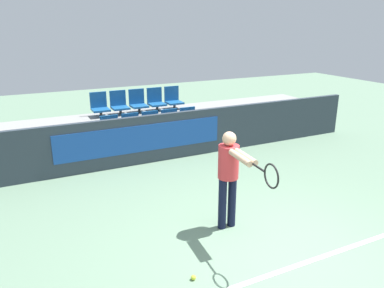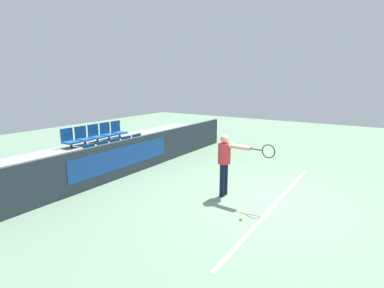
% 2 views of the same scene
% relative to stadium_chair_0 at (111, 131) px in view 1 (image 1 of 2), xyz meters
% --- Properties ---
extents(ground_plane, '(30.00, 30.00, 0.00)m').
position_rel_stadium_chair_0_xyz_m(ground_plane, '(1.05, -4.99, -0.67)').
color(ground_plane, slate).
extents(court_baseline, '(6.39, 0.08, 0.01)m').
position_rel_stadium_chair_0_xyz_m(court_baseline, '(1.05, -5.37, -0.66)').
color(court_baseline, white).
rests_on(court_baseline, ground).
extents(barrier_wall, '(11.00, 0.14, 1.13)m').
position_rel_stadium_chair_0_xyz_m(barrier_wall, '(1.03, -0.75, -0.10)').
color(barrier_wall, '#2D3842').
rests_on(barrier_wall, ground).
extents(bleacher_tier_front, '(10.60, 1.06, 0.40)m').
position_rel_stadium_chair_0_xyz_m(bleacher_tier_front, '(1.05, -0.14, -0.47)').
color(bleacher_tier_front, gray).
rests_on(bleacher_tier_front, ground).
extents(bleacher_tier_middle, '(10.60, 1.06, 0.80)m').
position_rel_stadium_chair_0_xyz_m(bleacher_tier_middle, '(1.05, 0.93, -0.27)').
color(bleacher_tier_middle, gray).
rests_on(bleacher_tier_middle, ground).
extents(stadium_chair_0, '(0.43, 0.44, 0.62)m').
position_rel_stadium_chair_0_xyz_m(stadium_chair_0, '(0.00, 0.00, 0.00)').
color(stadium_chair_0, '#333333').
rests_on(stadium_chair_0, bleacher_tier_front).
extents(stadium_chair_1, '(0.43, 0.44, 0.62)m').
position_rel_stadium_chair_0_xyz_m(stadium_chair_1, '(0.52, 0.00, 0.00)').
color(stadium_chair_1, '#333333').
rests_on(stadium_chair_1, bleacher_tier_front).
extents(stadium_chair_2, '(0.43, 0.44, 0.62)m').
position_rel_stadium_chair_0_xyz_m(stadium_chair_2, '(1.05, 0.00, 0.00)').
color(stadium_chair_2, '#333333').
rests_on(stadium_chair_2, bleacher_tier_front).
extents(stadium_chair_3, '(0.43, 0.44, 0.62)m').
position_rel_stadium_chair_0_xyz_m(stadium_chair_3, '(1.57, 0.00, 0.00)').
color(stadium_chair_3, '#333333').
rests_on(stadium_chair_3, bleacher_tier_front).
extents(stadium_chair_4, '(0.43, 0.44, 0.62)m').
position_rel_stadium_chair_0_xyz_m(stadium_chair_4, '(2.09, 0.00, 0.00)').
color(stadium_chair_4, '#333333').
rests_on(stadium_chair_4, bleacher_tier_front).
extents(stadium_chair_5, '(0.43, 0.44, 0.62)m').
position_rel_stadium_chair_0_xyz_m(stadium_chair_5, '(0.00, 1.06, 0.40)').
color(stadium_chair_5, '#333333').
rests_on(stadium_chair_5, bleacher_tier_middle).
extents(stadium_chair_6, '(0.43, 0.44, 0.62)m').
position_rel_stadium_chair_0_xyz_m(stadium_chair_6, '(0.52, 1.06, 0.40)').
color(stadium_chair_6, '#333333').
rests_on(stadium_chair_6, bleacher_tier_middle).
extents(stadium_chair_7, '(0.43, 0.44, 0.62)m').
position_rel_stadium_chair_0_xyz_m(stadium_chair_7, '(1.05, 1.06, 0.40)').
color(stadium_chair_7, '#333333').
rests_on(stadium_chair_7, bleacher_tier_middle).
extents(stadium_chair_8, '(0.43, 0.44, 0.62)m').
position_rel_stadium_chair_0_xyz_m(stadium_chair_8, '(1.57, 1.06, 0.40)').
color(stadium_chair_8, '#333333').
rests_on(stadium_chair_8, bleacher_tier_middle).
extents(stadium_chair_9, '(0.43, 0.44, 0.62)m').
position_rel_stadium_chair_0_xyz_m(stadium_chair_9, '(2.09, 1.06, 0.40)').
color(stadium_chair_9, '#333333').
rests_on(stadium_chair_9, bleacher_tier_middle).
extents(tennis_player, '(0.32, 1.48, 1.59)m').
position_rel_stadium_chair_0_xyz_m(tennis_player, '(0.80, -4.13, 0.32)').
color(tennis_player, black).
rests_on(tennis_player, ground).
extents(tennis_ball, '(0.07, 0.07, 0.07)m').
position_rel_stadium_chair_0_xyz_m(tennis_ball, '(-0.25, -5.01, -0.63)').
color(tennis_ball, '#CCDB33').
rests_on(tennis_ball, ground).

